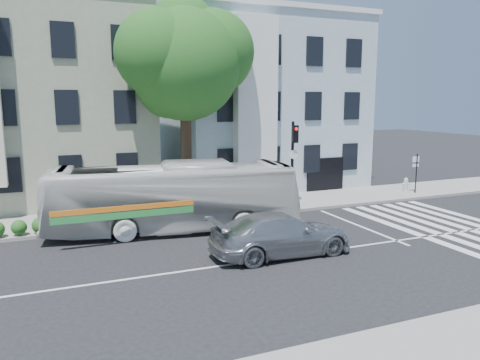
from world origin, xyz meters
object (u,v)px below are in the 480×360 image
bus (174,197)px  sedan (281,234)px  fire_hydrant (406,184)px  traffic_signal (293,152)px

bus → sedan: bearing=-139.9°
fire_hydrant → sedan: bearing=-149.3°
traffic_signal → fire_hydrant: size_ratio=5.62×
traffic_signal → sedan: bearing=-116.8°
bus → sedan: 5.56m
sedan → fire_hydrant: 14.81m
sedan → fire_hydrant: bearing=-59.2°
traffic_signal → bus: bearing=-157.4°
sedan → traffic_signal: bearing=-31.9°
bus → sedan: size_ratio=2.02×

